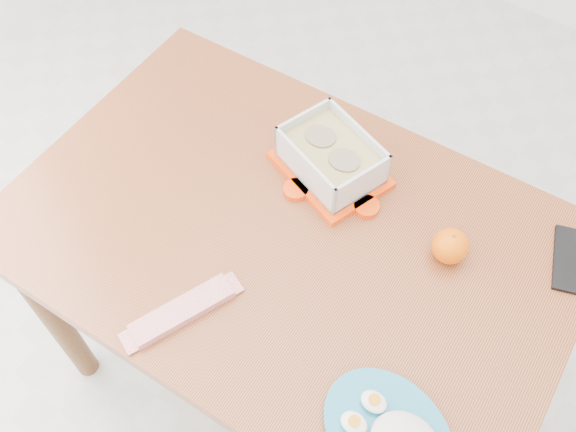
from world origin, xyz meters
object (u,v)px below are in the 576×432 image
Objects in this scene: food_container at (331,157)px; smartphone at (573,260)px; orange_fruit at (450,246)px; dining_table at (288,259)px.

smartphone is (0.51, 0.09, -0.04)m from food_container.
smartphone is at bearing 28.26° from food_container.
food_container is 1.84× the size of smartphone.
dining_table is at bearing -154.19° from orange_fruit.
dining_table is at bearing -170.94° from smartphone.
food_container reaches higher than smartphone.
dining_table is 0.35m from orange_fruit.
smartphone is at bearing 32.33° from orange_fruit.
dining_table is 4.29× the size of food_container.
orange_fruit is at bearing 22.78° from dining_table.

